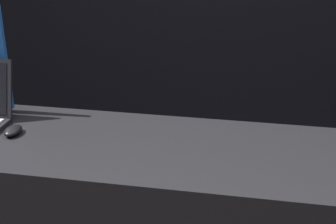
% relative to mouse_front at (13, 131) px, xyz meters
% --- Properties ---
extents(mouse_front, '(0.07, 0.10, 0.03)m').
position_rel_mouse_front_xyz_m(mouse_front, '(0.00, 0.00, 0.00)').
color(mouse_front, black).
rests_on(mouse_front, display_counter).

